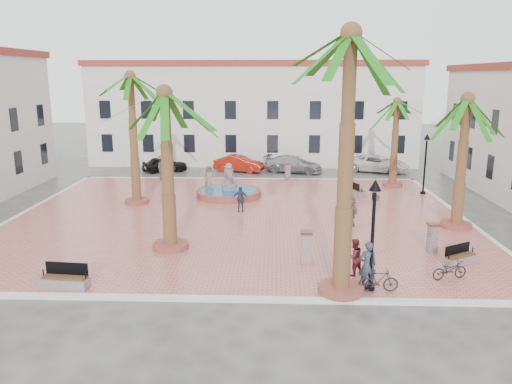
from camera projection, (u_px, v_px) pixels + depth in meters
ground at (239, 218)px, 29.21m from camera, size 120.00×120.00×0.00m
plaza at (239, 217)px, 29.19m from camera, size 26.00×22.00×0.15m
kerb_n at (249, 179)px, 39.90m from camera, size 26.30×0.30×0.16m
kerb_s at (218, 299)px, 18.49m from camera, size 26.30×0.30×0.16m
kerb_e at (464, 219)px, 28.72m from camera, size 0.30×22.30×0.16m
kerb_w at (21, 215)px, 29.66m from camera, size 0.30×22.30×0.16m
building_north at (253, 112)px, 47.58m from camera, size 30.40×7.40×9.50m
fountain at (229, 192)px, 33.93m from camera, size 4.41×4.41×2.28m
palm_nw at (131, 90)px, 30.60m from camera, size 5.05×5.05×8.34m
palm_sw at (165, 113)px, 22.32m from camera, size 5.56×5.56×7.65m
palm_s at (350, 64)px, 16.98m from camera, size 5.60×5.60×9.78m
palm_e at (466, 115)px, 25.69m from camera, size 5.28×5.28×7.23m
palm_ne at (397, 112)px, 35.85m from camera, size 4.76×4.76×6.52m
bench_s at (65, 281)px, 19.24m from camera, size 1.87×0.72×0.96m
bench_se at (460, 259)px, 21.70m from camera, size 1.63×1.26×0.85m
bench_e at (375, 200)px, 32.02m from camera, size 0.84×1.67×0.84m
bench_ne at (355, 191)px, 34.31m from camera, size 1.13×1.81×0.92m
lamppost_s at (374, 216)px, 18.46m from camera, size 0.47×0.47×4.33m
lamppost_e at (426, 153)px, 34.04m from camera, size 0.46×0.46×4.19m
bollard_se at (306, 247)px, 21.66m from camera, size 0.54×0.54×1.46m
bollard_n at (288, 171)px, 39.03m from camera, size 0.55×0.55×1.35m
bollard_e at (433, 237)px, 23.04m from camera, size 0.57×0.57×1.40m
litter_bin at (337, 265)px, 20.78m from camera, size 0.32×0.32×0.62m
cyclist_a at (368, 265)px, 18.99m from camera, size 0.77×0.57×1.92m
bicycle_a at (450, 270)px, 20.03m from camera, size 1.60×0.93×0.79m
cyclist_b at (354, 257)px, 20.35m from camera, size 0.96×0.90×1.56m
bicycle_b at (379, 280)px, 18.86m from camera, size 1.51×0.44×0.90m
pedestrian_fountain_a at (209, 177)px, 35.97m from camera, size 1.00×0.95×1.72m
pedestrian_fountain_b at (240, 199)px, 30.02m from camera, size 0.93×0.41×1.56m
pedestrian_north at (162, 167)px, 39.32m from camera, size 0.81×1.30×1.94m
pedestrian_east at (351, 211)px, 27.13m from camera, size 1.07×1.59×1.64m
car_black at (165, 164)px, 43.25m from camera, size 4.20×2.79×1.33m
car_red at (239, 164)px, 43.26m from camera, size 4.53×2.57×1.41m
car_silver at (293, 164)px, 43.02m from camera, size 5.33×3.25×1.44m
car_white at (377, 163)px, 43.23m from camera, size 5.81×4.00×1.48m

